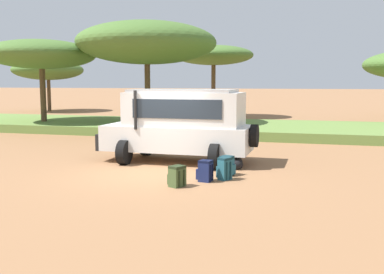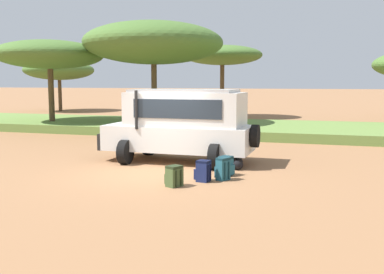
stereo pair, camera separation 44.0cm
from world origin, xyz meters
The scene contains 12 objects.
ground_plane centered at (0.00, 0.00, 0.00)m, with size 320.00×320.00×0.00m, color #936642.
grass_bank centered at (0.00, 11.48, 0.22)m, with size 120.00×7.00×0.44m.
safari_vehicle centered at (0.14, 2.24, 1.29)m, with size 5.36×2.78×2.44m.
backpack_beside_front_wheel centered at (1.09, -1.23, 0.27)m, with size 0.48×0.48×0.55m.
backpack_cluster_center centered at (2.07, 0.50, 0.27)m, with size 0.47×0.46×0.56m.
backpack_near_rear_wheel centered at (1.65, -0.45, 0.28)m, with size 0.46×0.38×0.58m.
backpack_outermost centered at (2.12, -0.11, 0.30)m, with size 0.43×0.43×0.62m.
duffel_bag_low_black_case centered at (2.17, 1.65, 0.17)m, with size 0.43×0.83×0.44m.
acacia_tree_far_left centered at (-18.91, 23.94, 3.72)m, with size 6.15×6.73×4.63m.
acacia_tree_left_mid centered at (-10.44, 10.29, 4.20)m, with size 5.97×6.45×5.02m.
acacia_tree_centre_back centered at (-4.47, 11.23, 4.77)m, with size 7.57×7.97×5.92m.
acacia_tree_right_mid centered at (-3.02, 21.33, 4.64)m, with size 5.99×5.73×5.40m.
Camera 1 is at (4.47, -12.08, 2.70)m, focal length 42.00 mm.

